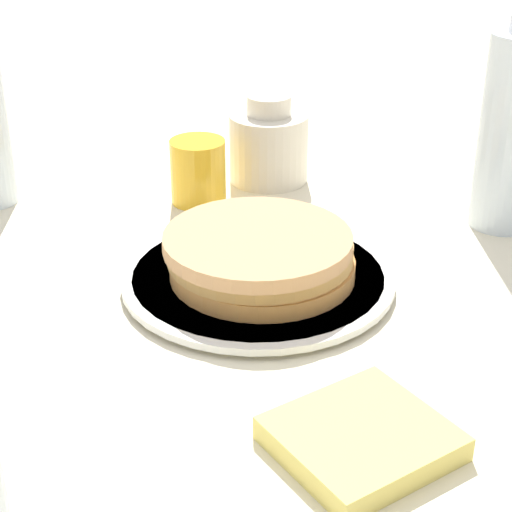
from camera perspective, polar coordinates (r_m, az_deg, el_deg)
ground_plane at (r=0.86m, az=-0.57°, el=-1.63°), size 4.00×4.00×0.00m
plate at (r=0.84m, az=0.00°, el=-1.56°), size 0.27×0.27×0.01m
pancake_stack at (r=0.83m, az=0.29°, el=0.14°), size 0.20×0.19×0.05m
juice_glass at (r=1.02m, az=-3.88°, el=5.65°), size 0.07×0.07×0.08m
cream_jug at (r=1.08m, az=0.85°, el=7.46°), size 0.10×0.10×0.11m
napkin at (r=0.64m, az=7.04°, el=-12.00°), size 0.15×0.14×0.02m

